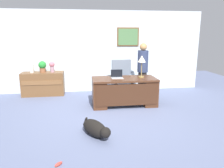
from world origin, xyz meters
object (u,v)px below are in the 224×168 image
Objects in this scene: desk at (124,91)px; laptop at (117,76)px; desk_lamp at (142,60)px; dog_toy_ball at (99,125)px; dog_toy_bone at (58,164)px; dog_lying at (96,129)px; person_standing at (143,70)px; vase_empty at (32,68)px; vase_with_flowers at (52,66)px; armchair at (122,81)px; potted_plant at (42,66)px; credenza at (43,84)px.

desk is 5.44× the size of laptop.
desk_lamp is at bearing 10.86° from desk.
dog_toy_bone is at bearing -118.72° from dog_toy_ball.
dog_lying is at bearing -117.26° from desk.
dog_lying is at bearing -123.13° from person_standing.
dog_lying is 2.69× the size of vase_empty.
desk is 2.23× the size of dog_lying.
dog_lying is at bearing -127.10° from desk_lamp.
desk reaches higher than dog_lying.
armchair is at bearing -12.32° from vase_with_flowers.
dog_toy_ball is at bearing -60.49° from potted_plant.
dog_toy_ball is at bearing -60.26° from credenza.
vase_with_flowers is (-2.08, 1.37, 0.53)m from desk.
potted_plant is at bearing 119.51° from dog_toy_ball.
vase_empty reaches higher than dog_toy_ball.
desk_lamp is 6.03× the size of dog_toy_ball.
credenza is at bearing 149.37° from laptop.
credenza is at bearing 169.20° from armchair.
desk is 2.55m from vase_with_flowers.
dog_toy_ball is (1.55, -2.74, -0.89)m from potted_plant.
person_standing is at bearing 71.15° from desk_lamp.
dog_toy_ball is at bearing -121.14° from desk.
laptop is 2.24× the size of dog_toy_bone.
dog_toy_bone is at bearing -77.97° from credenza.
desk is at bearing 62.74° from dog_lying.
armchair is at bearing -9.63° from vase_empty.
person_standing is 3.48m from vase_empty.
desk is at bearing -30.06° from potted_plant.
potted_plant is (0.01, 0.00, 0.57)m from credenza.
armchair is 2.49m from dog_toy_ball.
laptop is 2.83m from vase_empty.
credenza is at bearing 115.29° from dog_lying.
dog_toy_bone is at bearing -116.08° from laptop.
dog_toy_ball is at bearing -126.40° from person_standing.
armchair is 1.15m from desk_lamp.
dog_toy_bone is at bearing -126.42° from desk_lamp.
armchair is at bearing 65.26° from dog_toy_bone.
dog_lying is 3.55m from potted_plant.
dog_toy_ball is at bearing -132.15° from desk_lamp.
armchair is (0.11, 0.90, 0.09)m from desk.
person_standing is 16.76× the size of dog_toy_ball.
person_standing reaches higher than desk_lamp.
laptop is 3.20× the size of dog_toy_ball.
credenza is at bearing 156.11° from desk_lamp.
laptop is (2.19, -1.30, 0.45)m from credenza.
potted_plant reaches higher than dog_toy_bone.
laptop reaches higher than dog_toy_ball.
vase_empty is 3.43m from dog_toy_ball.
vase_with_flowers is 4.16m from dog_toy_bone.
desk_lamp reaches higher than armchair.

